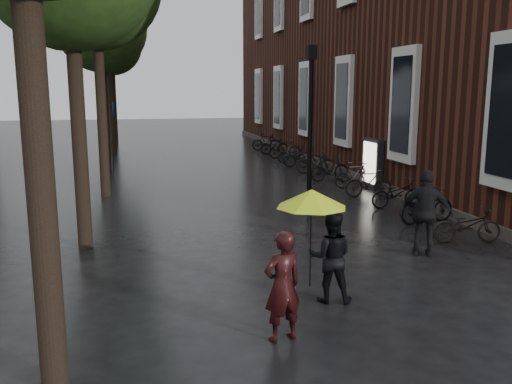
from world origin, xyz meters
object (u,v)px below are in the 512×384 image
object	(u,v)px
pedestrian_walking	(426,213)
parked_bicycles	(324,165)
person_black	(331,257)
person_burgundy	(282,286)
ad_lightbox	(373,164)
lamp_post	(310,113)

from	to	relation	value
pedestrian_walking	parked_bicycles	distance (m)	10.65
parked_bicycles	person_black	bearing A→B (deg)	-109.48
person_burgundy	pedestrian_walking	xyz separation A→B (m)	(4.01, 3.12, 0.13)
parked_bicycles	ad_lightbox	bearing A→B (deg)	-75.05
person_black	parked_bicycles	xyz separation A→B (m)	(4.40, 12.44, -0.30)
person_black	pedestrian_walking	distance (m)	3.43
person_black	lamp_post	bearing A→B (deg)	-87.15
pedestrian_walking	person_burgundy	bearing A→B (deg)	66.29
person_burgundy	lamp_post	bearing A→B (deg)	-126.34
person_burgundy	pedestrian_walking	distance (m)	5.08
ad_lightbox	lamp_post	distance (m)	5.13
person_black	pedestrian_walking	size ratio (longest dim) A/B	0.82
person_black	ad_lightbox	bearing A→B (deg)	-100.33
ad_lightbox	lamp_post	world-z (taller)	lamp_post
person_black	lamp_post	xyz separation A→B (m)	(1.72, 6.28, 2.06)
person_burgundy	lamp_post	distance (m)	8.28
pedestrian_walking	parked_bicycles	size ratio (longest dim) A/B	0.09
lamp_post	ad_lightbox	bearing A→B (deg)	43.30
person_black	parked_bicycles	world-z (taller)	person_black
person_burgundy	pedestrian_walking	size ratio (longest dim) A/B	0.86
person_black	parked_bicycles	bearing A→B (deg)	-91.32
person_black	lamp_post	distance (m)	6.83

